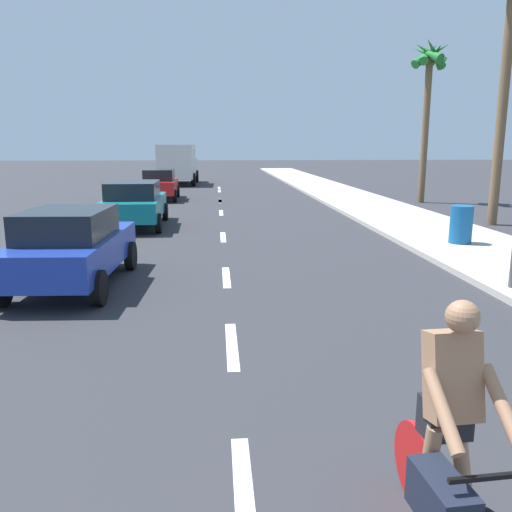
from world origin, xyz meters
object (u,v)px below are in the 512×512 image
parked_car_blue (72,245)px  palm_tree_mid (510,20)px  delivery_truck (178,163)px  parked_car_teal (134,203)px  palm_tree_far (429,73)px  trash_bin_far (461,225)px  cyclist (449,446)px  parked_car_red (160,184)px

parked_car_blue → palm_tree_mid: 15.83m
parked_car_blue → delivery_truck: (0.15, 28.02, 0.67)m
parked_car_blue → parked_car_teal: same height
palm_tree_far → delivery_truck: bearing=134.0°
parked_car_blue → trash_bin_far: (9.55, 3.29, -0.18)m
parked_car_teal → cyclist: bearing=-75.3°
parked_car_blue → cyclist: bearing=-56.9°
palm_tree_mid → delivery_truck: bearing=121.2°
parked_car_teal → trash_bin_far: parked_car_teal is taller
cyclist → palm_tree_mid: bearing=-123.3°
cyclist → parked_car_blue: cyclist is taller
parked_car_teal → delivery_truck: (0.11, 20.13, 0.66)m
cyclist → delivery_truck: bearing=-87.3°
parked_car_teal → trash_bin_far: bearing=-27.0°
parked_car_red → palm_tree_far: palm_tree_far is taller
parked_car_red → trash_bin_far: 16.81m
palm_tree_mid → trash_bin_far: (-3.11, -4.11, -6.16)m
cyclist → parked_car_red: size_ratio=0.45×
cyclist → palm_tree_mid: 18.00m
palm_tree_mid → palm_tree_far: bearing=87.8°
parked_car_teal → delivery_truck: 20.14m
parked_car_blue → palm_tree_far: 20.33m
cyclist → trash_bin_far: (5.16, 10.73, -0.18)m
palm_tree_far → trash_bin_far: size_ratio=7.50×
parked_car_blue → delivery_truck: 28.03m
palm_tree_far → parked_car_blue: bearing=-131.2°
parked_car_blue → parked_car_teal: 7.89m
parked_car_red → palm_tree_far: 14.19m
palm_tree_far → trash_bin_far: 13.15m
delivery_truck → palm_tree_far: (12.78, -13.25, 4.61)m
parked_car_teal → parked_car_red: (-0.08, 9.21, -0.00)m
cyclist → trash_bin_far: size_ratio=1.77×
palm_tree_mid → palm_tree_far: palm_tree_mid is taller
palm_tree_far → trash_bin_far: bearing=-106.4°
cyclist → parked_car_red: cyclist is taller
palm_tree_far → trash_bin_far: palm_tree_far is taller
parked_car_teal → parked_car_red: 9.21m
parked_car_red → trash_bin_far: bearing=-56.3°
parked_car_red → trash_bin_far: size_ratio=3.89×
cyclist → trash_bin_far: cyclist is taller
parked_car_red → palm_tree_far: bearing=-11.3°
delivery_truck → palm_tree_far: size_ratio=0.81×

